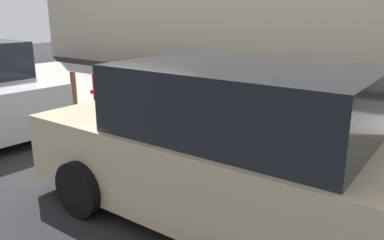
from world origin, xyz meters
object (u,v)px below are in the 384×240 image
(suitcase_red_5, at_px, (166,110))
(suitcase_teal_7, at_px, (121,100))
(suitcase_silver_2, at_px, (250,123))
(bollard_post, at_px, (74,89))
(suitcase_olive_1, at_px, (284,127))
(suitcase_navy_3, at_px, (216,119))
(fire_hydrant, at_px, (98,90))
(suitcase_black_6, at_px, (143,106))
(suitcase_teal_0, at_px, (316,135))
(parked_car_beige_0, at_px, (240,153))
(suitcase_maroon_4, at_px, (192,109))

(suitcase_red_5, xyz_separation_m, suitcase_teal_7, (1.21, -0.02, 0.03))
(suitcase_silver_2, height_order, bollard_post, suitcase_silver_2)
(suitcase_olive_1, height_order, suitcase_navy_3, suitcase_navy_3)
(fire_hydrant, bearing_deg, suitcase_red_5, 178.23)
(suitcase_silver_2, height_order, suitcase_black_6, suitcase_silver_2)
(suitcase_black_6, bearing_deg, suitcase_teal_0, -179.23)
(parked_car_beige_0, bearing_deg, fire_hydrant, -24.12)
(suitcase_olive_1, distance_m, bollard_post, 4.85)
(suitcase_silver_2, bearing_deg, suitcase_teal_7, 0.89)
(suitcase_olive_1, height_order, suitcase_silver_2, suitcase_silver_2)
(suitcase_navy_3, distance_m, bollard_post, 3.69)
(suitcase_navy_3, bearing_deg, parked_car_beige_0, 128.05)
(suitcase_teal_0, distance_m, parked_car_beige_0, 2.10)
(suitcase_navy_3, bearing_deg, fire_hydrant, -1.29)
(suitcase_maroon_4, xyz_separation_m, parked_car_beige_0, (-2.15, 2.10, 0.27))
(suitcase_olive_1, xyz_separation_m, suitcase_black_6, (2.86, 0.13, -0.06))
(bollard_post, distance_m, parked_car_beige_0, 5.62)
(suitcase_black_6, relative_size, suitcase_teal_7, 0.86)
(suitcase_teal_0, xyz_separation_m, suitcase_teal_7, (4.02, 0.03, -0.02))
(fire_hydrant, bearing_deg, suitcase_olive_1, -179.02)
(suitcase_maroon_4, bearing_deg, suitcase_silver_2, 179.39)
(suitcase_olive_1, relative_size, bollard_post, 0.93)
(suitcase_olive_1, relative_size, suitcase_teal_7, 0.82)
(suitcase_maroon_4, bearing_deg, suitcase_navy_3, 171.35)
(suitcase_olive_1, bearing_deg, suitcase_red_5, 3.35)
(fire_hydrant, bearing_deg, suitcase_maroon_4, -179.60)
(suitcase_teal_0, relative_size, suitcase_olive_1, 0.98)
(suitcase_teal_7, height_order, fire_hydrant, suitcase_teal_7)
(suitcase_maroon_4, height_order, fire_hydrant, suitcase_maroon_4)
(fire_hydrant, bearing_deg, suitcase_silver_2, -179.92)
(suitcase_navy_3, height_order, suitcase_black_6, suitcase_navy_3)
(suitcase_black_6, height_order, suitcase_teal_7, suitcase_teal_7)
(suitcase_olive_1, bearing_deg, parked_car_beige_0, 101.07)
(suitcase_teal_0, relative_size, parked_car_beige_0, 0.15)
(suitcase_black_6, bearing_deg, suitcase_maroon_4, -176.30)
(suitcase_teal_0, distance_m, bollard_post, 5.39)
(suitcase_maroon_4, height_order, suitcase_teal_7, suitcase_maroon_4)
(bollard_post, bearing_deg, suitcase_teal_7, -175.42)
(suitcase_navy_3, relative_size, suitcase_teal_7, 1.03)
(suitcase_red_5, bearing_deg, suitcase_teal_7, -0.96)
(suitcase_red_5, bearing_deg, suitcase_silver_2, -177.82)
(suitcase_olive_1, distance_m, suitcase_maroon_4, 1.73)
(suitcase_teal_7, relative_size, bollard_post, 1.13)
(suitcase_red_5, relative_size, fire_hydrant, 0.98)
(suitcase_teal_0, bearing_deg, suitcase_silver_2, -0.79)
(suitcase_teal_0, distance_m, fire_hydrant, 4.77)
(suitcase_navy_3, height_order, suitcase_red_5, suitcase_navy_3)
(suitcase_maroon_4, height_order, suitcase_black_6, suitcase_maroon_4)
(suitcase_navy_3, distance_m, parked_car_beige_0, 2.58)
(suitcase_olive_1, bearing_deg, suitcase_maroon_4, 1.84)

